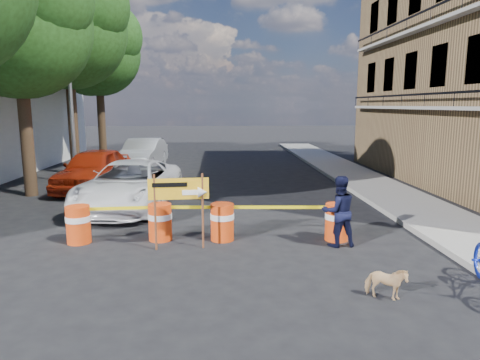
{
  "coord_description": "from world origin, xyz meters",
  "views": [
    {
      "loc": [
        0.02,
        -8.62,
        3.25
      ],
      "look_at": [
        0.59,
        2.47,
        1.3
      ],
      "focal_mm": 32.0,
      "sensor_mm": 36.0,
      "label": 1
    }
  ],
  "objects": [
    {
      "name": "ground",
      "position": [
        0.0,
        0.0,
        0.0
      ],
      "size": [
        120.0,
        120.0,
        0.0
      ],
      "primitive_type": "plane",
      "color": "black",
      "rests_on": "ground"
    },
    {
      "name": "sidewalk_east",
      "position": [
        6.2,
        6.0,
        0.07
      ],
      "size": [
        2.4,
        40.0,
        0.15
      ],
      "primitive_type": "cube",
      "color": "gray",
      "rests_on": "ground"
    },
    {
      "name": "tree_mid_a",
      "position": [
        -6.74,
        7.0,
        6.01
      ],
      "size": [
        5.25,
        5.0,
        8.68
      ],
      "color": "#332316",
      "rests_on": "ground"
    },
    {
      "name": "tree_mid_b",
      "position": [
        -6.73,
        12.0,
        6.71
      ],
      "size": [
        5.67,
        5.4,
        9.62
      ],
      "color": "#332316",
      "rests_on": "ground"
    },
    {
      "name": "tree_far",
      "position": [
        -6.74,
        17.0,
        6.22
      ],
      "size": [
        5.04,
        4.8,
        8.84
      ],
      "color": "#332316",
      "rests_on": "ground"
    },
    {
      "name": "streetlamp",
      "position": [
        -5.93,
        9.5,
        4.38
      ],
      "size": [
        1.25,
        0.18,
        8.0
      ],
      "color": "gray",
      "rests_on": "ground"
    },
    {
      "name": "barrel_far_left",
      "position": [
        -3.32,
        1.38,
        0.47
      ],
      "size": [
        0.58,
        0.58,
        0.9
      ],
      "color": "#E53C0D",
      "rests_on": "ground"
    },
    {
      "name": "barrel_mid_left",
      "position": [
        -1.41,
        1.5,
        0.47
      ],
      "size": [
        0.58,
        0.58,
        0.9
      ],
      "color": "#E53C0D",
      "rests_on": "ground"
    },
    {
      "name": "barrel_mid_right",
      "position": [
        0.1,
        1.42,
        0.47
      ],
      "size": [
        0.58,
        0.58,
        0.9
      ],
      "color": "#E53C0D",
      "rests_on": "ground"
    },
    {
      "name": "barrel_far_right",
      "position": [
        2.88,
        1.28,
        0.47
      ],
      "size": [
        0.58,
        0.58,
        0.9
      ],
      "color": "#E53C0D",
      "rests_on": "ground"
    },
    {
      "name": "detour_sign",
      "position": [
        -0.71,
        0.82,
        1.27
      ],
      "size": [
        1.35,
        0.27,
        1.74
      ],
      "rotation": [
        0.0,
        0.0,
        0.08
      ],
      "color": "#592D19",
      "rests_on": "ground"
    },
    {
      "name": "pedestrian",
      "position": [
        2.79,
        0.84,
        0.83
      ],
      "size": [
        0.87,
        0.72,
        1.66
      ],
      "primitive_type": "imported",
      "rotation": [
        0.0,
        0.0,
        3.25
      ],
      "color": "black",
      "rests_on": "ground"
    },
    {
      "name": "dog",
      "position": [
        2.83,
        -1.96,
        0.29
      ],
      "size": [
        0.76,
        0.57,
        0.59
      ],
      "primitive_type": "imported",
      "rotation": [
        0.0,
        0.0,
        1.15
      ],
      "color": "#DFB680",
      "rests_on": "ground"
    },
    {
      "name": "suv_white",
      "position": [
        -2.8,
        4.93,
        0.74
      ],
      "size": [
        3.02,
        5.58,
        1.49
      ],
      "primitive_type": "imported",
      "rotation": [
        0.0,
        0.0,
        -0.11
      ],
      "color": "white",
      "rests_on": "ground"
    },
    {
      "name": "sedan_red",
      "position": [
        -4.8,
        8.04,
        0.8
      ],
      "size": [
        2.37,
        4.87,
        1.6
      ],
      "primitive_type": "imported",
      "rotation": [
        0.0,
        0.0,
        -0.11
      ],
      "color": "#A7250D",
      "rests_on": "ground"
    },
    {
      "name": "sedan_silver",
      "position": [
        -3.84,
        13.6,
        0.78
      ],
      "size": [
        2.01,
        4.83,
        1.55
      ],
      "primitive_type": "imported",
      "rotation": [
        0.0,
        0.0,
        -0.08
      ],
      "color": "silver",
      "rests_on": "ground"
    }
  ]
}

